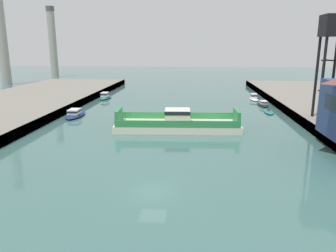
% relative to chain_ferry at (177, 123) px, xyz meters
% --- Properties ---
extents(ground_plane, '(400.00, 400.00, 0.00)m').
position_rel_chain_ferry_xyz_m(ground_plane, '(-1.05, -23.72, -1.04)').
color(ground_plane, '#3D6660').
extents(chain_ferry, '(20.46, 7.63, 3.36)m').
position_rel_chain_ferry_xyz_m(chain_ferry, '(0.00, 0.00, 0.00)').
color(chain_ferry, beige).
rests_on(chain_ferry, ground).
extents(moored_boat_near_left, '(2.31, 6.15, 0.89)m').
position_rel_chain_ferry_xyz_m(moored_boat_near_left, '(18.05, 15.77, -0.84)').
color(moored_boat_near_left, '#237075').
rests_on(moored_boat_near_left, ground).
extents(moored_boat_near_right, '(2.40, 7.03, 1.23)m').
position_rel_chain_ferry_xyz_m(moored_boat_near_right, '(18.42, 23.74, -0.59)').
color(moored_boat_near_right, black).
rests_on(moored_boat_near_right, ground).
extents(moored_boat_mid_right, '(2.94, 8.11, 1.56)m').
position_rel_chain_ferry_xyz_m(moored_boat_mid_right, '(-20.31, 8.45, -0.47)').
color(moored_boat_mid_right, navy).
rests_on(moored_boat_mid_right, ground).
extents(moored_boat_far_right, '(2.00, 6.30, 1.54)m').
position_rel_chain_ferry_xyz_m(moored_boat_far_right, '(17.89, 32.65, -0.46)').
color(moored_boat_far_right, white).
rests_on(moored_boat_far_right, ground).
extents(moored_boat_upstream_a, '(2.44, 7.03, 1.74)m').
position_rel_chain_ferry_xyz_m(moored_boat_upstream_a, '(-20.54, 30.93, -0.40)').
color(moored_boat_upstream_a, '#237075').
rests_on(moored_boat_upstream_a, ground).
extents(crane_tower, '(3.55, 3.55, 16.52)m').
position_rel_chain_ferry_xyz_m(crane_tower, '(24.25, 3.48, 13.73)').
color(crane_tower, black).
rests_on(crane_tower, quay_right).
extents(smokestack_distant_a, '(3.51, 3.51, 30.32)m').
position_rel_chain_ferry_xyz_m(smokestack_distant_a, '(-60.38, 91.76, 15.13)').
color(smokestack_distant_a, '#9E998E').
rests_on(smokestack_distant_a, ground).
extents(smokestack_distant_b, '(3.66, 3.66, 39.92)m').
position_rel_chain_ferry_xyz_m(smokestack_distant_b, '(-64.77, 60.44, 19.97)').
color(smokestack_distant_b, '#9E998E').
rests_on(smokestack_distant_b, ground).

